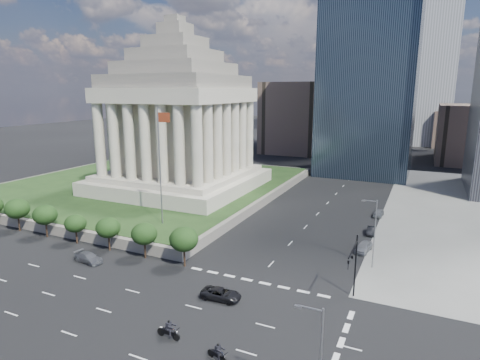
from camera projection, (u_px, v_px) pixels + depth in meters
The scene contains 18 objects.
ground at pixel (359, 169), 129.14m from camera, with size 500.00×500.00×0.00m, color black.
plaza_terrace at pixel (149, 185), 103.34m from camera, with size 66.00×70.00×1.80m, color #615D53.
plaza_lawn at pixel (149, 182), 103.13m from camera, with size 64.00×68.00×0.10m, color #1B3114.
war_memorial at pixel (178, 105), 92.56m from camera, with size 34.00×34.00×39.00m, color #A6A18B, non-canonical shape.
flagpole at pixel (161, 160), 68.11m from camera, with size 2.52×0.24×20.00m.
tree_row at pixel (60, 223), 67.13m from camera, with size 53.00×4.00×6.00m, color black, non-canonical shape.
midrise_glass at pixel (370, 72), 117.36m from camera, with size 26.00×26.00×60.00m, color black.
building_filler_ne at pixel (468, 134), 140.26m from camera, with size 20.00×30.00×20.00m, color brown.
building_filler_nw at pixel (298, 117), 165.02m from camera, with size 24.00×30.00×28.00m, color brown.
traffic_signal_ne at pixel (353, 262), 46.53m from camera, with size 0.30×5.74×8.00m.
street_lamp_north at pixel (374, 230), 56.09m from camera, with size 2.13×0.22×10.00m.
pickup_truck at pixel (221, 294), 48.43m from camera, with size 2.28×4.95×1.38m, color black.
suv_grey at pixel (88, 258), 58.96m from camera, with size 4.86×1.98×1.41m, color #515358.
parked_sedan_near at pixel (364, 247), 62.78m from camera, with size 1.84×4.58×1.56m, color gray.
parked_sedan_mid at pixel (371, 231), 70.42m from camera, with size 3.81×1.33×1.26m, color black.
parked_sedan_far at pixel (379, 213), 80.37m from camera, with size 1.67×4.14×1.41m, color slate.
motorcycle_lead at pixel (217, 352), 37.33m from camera, with size 2.51×0.68×1.87m, color black, non-canonical shape.
motorcycle_trail at pixel (168, 329), 40.72m from camera, with size 2.80×0.76×2.08m, color black, non-canonical shape.
Camera 1 is at (18.90, -31.15, 24.70)m, focal length 30.00 mm.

